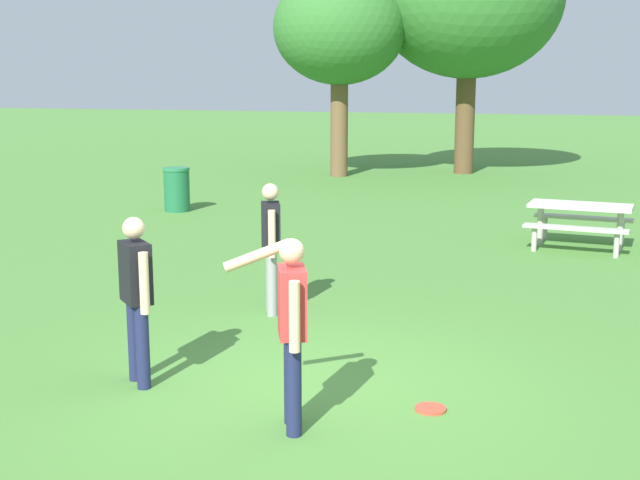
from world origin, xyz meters
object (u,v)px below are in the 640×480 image
person_catcher (291,319)px  trash_can_beside_table (177,189)px  person_thrower (271,239)px  person_bystander (136,290)px  picnic_table_near (580,216)px  tree_tall_left (340,29)px  frisbee (431,409)px

person_catcher → trash_can_beside_table: size_ratio=1.71×
person_thrower → trash_can_beside_table: size_ratio=1.71×
person_bystander → picnic_table_near: size_ratio=0.88×
picnic_table_near → trash_can_beside_table: trash_can_beside_table is taller
tree_tall_left → person_thrower: bearing=-78.3°
person_bystander → tree_tall_left: size_ratio=0.28×
person_thrower → frisbee: 3.65m
frisbee → tree_tall_left: (-5.39, 17.01, 4.23)m
trash_can_beside_table → person_catcher: bearing=-59.8°
picnic_table_near → tree_tall_left: tree_tall_left is taller
frisbee → person_thrower: bearing=133.1°
person_thrower → picnic_table_near: size_ratio=0.88×
frisbee → picnic_table_near: bearing=80.4°
frisbee → trash_can_beside_table: 12.02m
picnic_table_near → trash_can_beside_table: bearing=168.2°
frisbee → trash_can_beside_table: bearing=126.4°
frisbee → person_bystander: bearing=-177.3°
picnic_table_near → tree_tall_left: 11.90m
frisbee → tree_tall_left: size_ratio=0.05×
picnic_table_near → person_catcher: bearing=-105.6°
trash_can_beside_table → frisbee: bearing=-53.6°
frisbee → picnic_table_near: 8.03m
frisbee → person_catcher: bearing=-145.5°
person_thrower → tree_tall_left: tree_tall_left is taller
trash_can_beside_table → tree_tall_left: (1.73, 7.34, 3.76)m
person_catcher → frisbee: size_ratio=5.83×
person_bystander → trash_can_beside_table: (-4.31, 9.80, -0.46)m
person_catcher → trash_can_beside_table: person_catcher is taller
trash_can_beside_table → tree_tall_left: size_ratio=0.16×
frisbee → trash_can_beside_table: (-7.12, 9.67, 0.47)m
person_catcher → tree_tall_left: 18.55m
person_catcher → person_bystander: (-1.74, 0.60, -0.02)m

